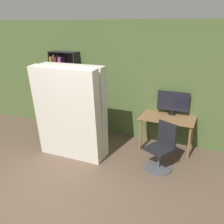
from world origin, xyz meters
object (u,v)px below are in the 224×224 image
mattress_far (75,111)px  office_chair (161,151)px  bookshelf (63,89)px  mattress_near (67,115)px  monitor (173,102)px

mattress_far → office_chair: bearing=2.7°
bookshelf → mattress_far: size_ratio=1.05×
bookshelf → mattress_near: 1.71m
monitor → bookshelf: size_ratio=0.35×
office_chair → monitor: bearing=91.0°
bookshelf → monitor: bearing=0.4°
office_chair → bookshelf: (-2.80, 1.02, 0.68)m
bookshelf → office_chair: bearing=-20.0°
bookshelf → mattress_near: size_ratio=1.05×
office_chair → mattress_near: mattress_near is taller
monitor → mattress_far: mattress_far is taller
monitor → bookshelf: bookshelf is taller
monitor → mattress_near: size_ratio=0.36×
monitor → bookshelf: (-2.78, -0.02, 0.01)m
office_chair → mattress_far: 1.89m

